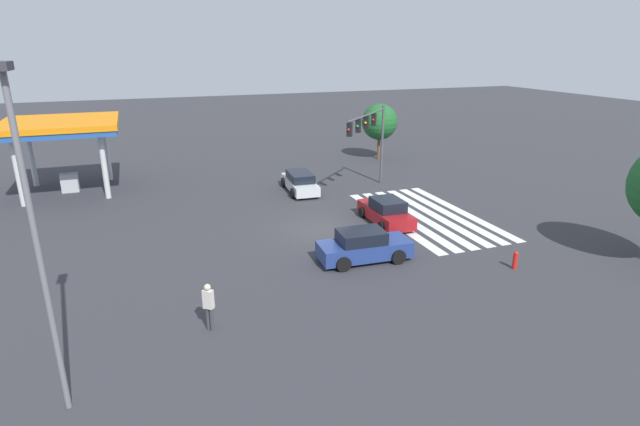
{
  "coord_description": "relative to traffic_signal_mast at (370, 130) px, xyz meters",
  "views": [
    {
      "loc": [
        -24.29,
        8.99,
        9.84
      ],
      "look_at": [
        0.0,
        0.0,
        0.97
      ],
      "focal_mm": 28.0,
      "sensor_mm": 36.0,
      "label": 1
    }
  ],
  "objects": [
    {
      "name": "crosswalk_markings",
      "position": [
        -5.66,
        -1.16,
        -4.33
      ],
      "size": [
        10.88,
        5.35,
        0.01
      ],
      "rotation": [
        0.0,
        0.0,
        1.57
      ],
      "color": "silver",
      "rests_on": "ground_plane"
    },
    {
      "name": "car_1",
      "position": [
        -5.99,
        1.76,
        -3.66
      ],
      "size": [
        4.33,
        2.04,
        1.49
      ],
      "rotation": [
        0.0,
        0.0,
        -0.02
      ],
      "color": "maroon",
      "rests_on": "ground_plane"
    },
    {
      "name": "pedestrian",
      "position": [
        -13.85,
        12.91,
        -3.3
      ],
      "size": [
        0.4,
        0.42,
        1.82
      ],
      "rotation": [
        0.0,
        0.0,
        -0.72
      ],
      "color": "#38383D",
      "rests_on": "ground_plane"
    },
    {
      "name": "street_light_pole_a",
      "position": [
        -16.53,
        17.32,
        1.21
      ],
      "size": [
        0.8,
        0.36,
        9.44
      ],
      "color": "slate",
      "rests_on": "ground_plane"
    },
    {
      "name": "ground_plane",
      "position": [
        -5.66,
        5.66,
        -4.33
      ],
      "size": [
        151.92,
        151.92,
        0.0
      ],
      "primitive_type": "plane",
      "color": "#333338"
    },
    {
      "name": "traffic_signal_mast",
      "position": [
        0.0,
        0.0,
        0.0
      ],
      "size": [
        4.99,
        4.99,
        5.66
      ],
      "rotation": [
        0.0,
        0.0,
        2.36
      ],
      "color": "#47474C",
      "rests_on": "ground_plane"
    },
    {
      "name": "gas_station_canopy",
      "position": [
        7.35,
        19.35,
        0.03
      ],
      "size": [
        7.27,
        7.27,
        4.95
      ],
      "color": "#23519E",
      "rests_on": "ground_plane"
    },
    {
      "name": "car_0",
      "position": [
        1.86,
        4.36,
        -3.66
      ],
      "size": [
        4.68,
        2.12,
        1.39
      ],
      "rotation": [
        0.0,
        0.0,
        -0.06
      ],
      "color": "silver",
      "rests_on": "ground_plane"
    },
    {
      "name": "tree_corner_a",
      "position": [
        9.25,
        -5.41,
        -1.05
      ],
      "size": [
        3.12,
        3.12,
        4.86
      ],
      "color": "brown",
      "rests_on": "ground_plane"
    },
    {
      "name": "car_2",
      "position": [
        -10.25,
        5.15,
        -3.62
      ],
      "size": [
        2.13,
        4.48,
        1.53
      ],
      "rotation": [
        0.0,
        0.0,
        -1.62
      ],
      "color": "navy",
      "rests_on": "ground_plane"
    },
    {
      "name": "fire_hydrant",
      "position": [
        -13.5,
        -0.96,
        -3.9
      ],
      "size": [
        0.22,
        0.22,
        0.86
      ],
      "color": "red",
      "rests_on": "ground_plane"
    }
  ]
}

